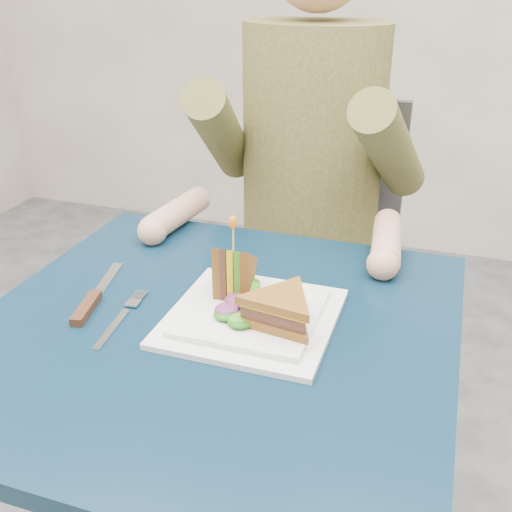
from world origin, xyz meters
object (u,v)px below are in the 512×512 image
(table, at_px, (214,365))
(fork, at_px, (120,319))
(knife, at_px, (91,302))
(diner, at_px, (311,121))
(chair, at_px, (316,246))
(plate, at_px, (252,316))
(sandwich_upright, at_px, (234,274))
(sandwich_flat, at_px, (281,310))

(table, bearing_deg, fork, -164.89)
(knife, bearing_deg, diner, 71.29)
(table, distance_m, fork, 0.17)
(chair, height_order, diner, diner)
(diner, bearing_deg, table, -90.00)
(plate, distance_m, fork, 0.21)
(knife, bearing_deg, plate, 8.74)
(plate, height_order, sandwich_upright, sandwich_upright)
(sandwich_upright, distance_m, knife, 0.24)
(sandwich_flat, bearing_deg, table, -177.50)
(sandwich_upright, height_order, fork, sandwich_upright)
(sandwich_flat, bearing_deg, sandwich_upright, 145.48)
(sandwich_flat, height_order, knife, sandwich_flat)
(sandwich_flat, bearing_deg, knife, -177.09)
(plate, distance_m, sandwich_flat, 0.07)
(table, height_order, diner, diner)
(plate, xyz_separation_m, fork, (-0.20, -0.07, -0.01))
(chair, relative_size, diner, 1.25)
(plate, bearing_deg, fork, -161.05)
(table, height_order, fork, fork)
(sandwich_flat, bearing_deg, chair, 98.69)
(table, relative_size, chair, 0.81)
(fork, distance_m, knife, 0.08)
(chair, bearing_deg, plate, -85.42)
(sandwich_flat, height_order, fork, sandwich_flat)
(sandwich_upright, bearing_deg, chair, 90.82)
(diner, xyz_separation_m, plate, (0.06, -0.59, -0.18))
(diner, bearing_deg, sandwich_flat, -79.76)
(diner, distance_m, sandwich_flat, 0.64)
(chair, distance_m, knife, 0.80)
(chair, distance_m, fork, 0.81)
(diner, height_order, plate, diner)
(chair, relative_size, fork, 5.18)
(table, bearing_deg, chair, 90.00)
(table, bearing_deg, knife, -176.87)
(fork, bearing_deg, chair, 79.44)
(diner, bearing_deg, plate, -84.56)
(plate, height_order, knife, plate)
(diner, height_order, fork, diner)
(plate, bearing_deg, sandwich_upright, 136.10)
(sandwich_upright, height_order, knife, sandwich_upright)
(chair, relative_size, sandwich_upright, 6.83)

